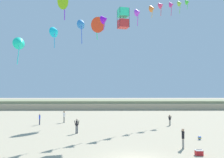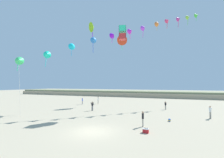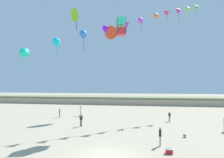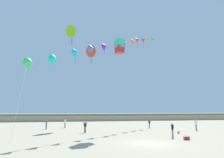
{
  "view_description": "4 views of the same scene",
  "coord_description": "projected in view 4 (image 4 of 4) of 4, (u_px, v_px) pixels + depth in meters",
  "views": [
    {
      "loc": [
        -1.87,
        -16.94,
        5.11
      ],
      "look_at": [
        -1.63,
        8.65,
        6.2
      ],
      "focal_mm": 38.0,
      "sensor_mm": 36.0,
      "label": 1
    },
    {
      "loc": [
        7.17,
        -13.37,
        4.68
      ],
      "look_at": [
        -1.24,
        8.79,
        5.55
      ],
      "focal_mm": 24.0,
      "sensor_mm": 36.0,
      "label": 2
    },
    {
      "loc": [
        3.37,
        -15.58,
        5.6
      ],
      "look_at": [
        -1.72,
        12.36,
        6.5
      ],
      "focal_mm": 32.0,
      "sensor_mm": 36.0,
      "label": 3
    },
    {
      "loc": [
        -7.56,
        -19.43,
        3.3
      ],
      "look_at": [
        -1.44,
        11.74,
        8.22
      ],
      "focal_mm": 32.0,
      "sensor_mm": 36.0,
      "label": 4
    }
  ],
  "objects": [
    {
      "name": "large_kite_low_lead",
      "position": [
        120.0,
        46.0,
        32.84
      ],
      "size": [
        1.45,
        1.45,
        2.36
      ],
      "color": "red"
    },
    {
      "name": "beach_cooler",
      "position": [
        187.0,
        138.0,
        22.21
      ],
      "size": [
        0.58,
        0.41,
        0.46
      ],
      "color": "red",
      "rests_on": "ground"
    },
    {
      "name": "person_mid_center",
      "position": [
        85.0,
        126.0,
        29.06
      ],
      "size": [
        0.6,
        0.23,
        1.7
      ],
      "color": "#474C56",
      "rests_on": "ground"
    },
    {
      "name": "person_far_right",
      "position": [
        196.0,
        124.0,
        32.78
      ],
      "size": [
        0.32,
        0.59,
        1.73
      ],
      "color": "gray",
      "rests_on": "ground"
    },
    {
      "name": "person_near_left",
      "position": [
        46.0,
        124.0,
        34.33
      ],
      "size": [
        0.35,
        0.52,
        1.6
      ],
      "color": "#282D4C",
      "rests_on": "ground"
    },
    {
      "name": "person_far_left",
      "position": [
        149.0,
        123.0,
        37.06
      ],
      "size": [
        0.43,
        0.41,
        1.5
      ],
      "color": "gray",
      "rests_on": "ground"
    },
    {
      "name": "kite_banner_string",
      "position": [
        121.0,
        44.0,
        38.51
      ],
      "size": [
        28.72,
        31.99,
        23.92
      ],
      "color": "#39DC72"
    },
    {
      "name": "person_near_right",
      "position": [
        172.0,
        129.0,
        24.18
      ],
      "size": [
        0.23,
        0.6,
        1.72
      ],
      "color": "gray",
      "rests_on": "ground"
    },
    {
      "name": "large_kite_mid_trail",
      "position": [
        90.0,
        51.0,
        44.27
      ],
      "size": [
        3.07,
        2.71,
        4.02
      ],
      "color": "red"
    },
    {
      "name": "beach_ball",
      "position": [
        179.0,
        132.0,
        28.05
      ],
      "size": [
        0.36,
        0.36,
        0.36
      ],
      "color": "blue",
      "rests_on": "ground"
    },
    {
      "name": "ground_plane",
      "position": [
        149.0,
        144.0,
        19.77
      ],
      "size": [
        240.0,
        240.0,
        0.0
      ],
      "primitive_type": "plane",
      "color": "tan"
    },
    {
      "name": "person_far_center",
      "position": [
        65.0,
        122.0,
        37.0
      ],
      "size": [
        0.47,
        0.52,
        1.75
      ],
      "color": "gray",
      "rests_on": "ground"
    },
    {
      "name": "large_kite_high_solo",
      "position": [
        72.0,
        31.0,
        35.19
      ],
      "size": [
        2.4,
        2.23,
        3.66
      ],
      "color": "#7EC413"
    },
    {
      "name": "dune_ridge",
      "position": [
        96.0,
        117.0,
        65.01
      ],
      "size": [
        120.0,
        12.91,
        2.15
      ],
      "color": "tan",
      "rests_on": "ground"
    }
  ]
}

